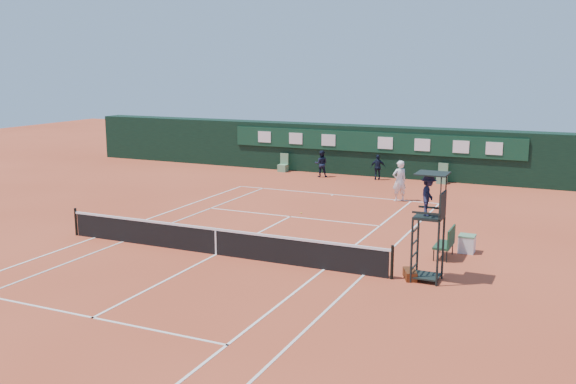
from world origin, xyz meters
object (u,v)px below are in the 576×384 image
(tennis_net, at_px, (216,241))
(umpire_chair, at_px, (429,204))
(cooler, at_px, (467,244))
(player, at_px, (399,181))
(player_bench, at_px, (447,241))

(tennis_net, xyz_separation_m, umpire_chair, (7.41, 0.32, 1.95))
(umpire_chair, relative_size, cooler, 5.30)
(cooler, height_order, player, player)
(player_bench, distance_m, cooler, 1.16)
(player_bench, relative_size, player, 0.59)
(player, bearing_deg, player_bench, 71.56)
(umpire_chair, relative_size, player, 1.69)
(tennis_net, relative_size, cooler, 20.00)
(player_bench, relative_size, cooler, 1.86)
(cooler, bearing_deg, player_bench, -118.20)
(tennis_net, height_order, cooler, tennis_net)
(cooler, bearing_deg, umpire_chair, -100.00)
(umpire_chair, xyz_separation_m, cooler, (0.65, 3.67, -2.13))
(cooler, bearing_deg, tennis_net, -153.66)
(player, bearing_deg, cooler, 77.28)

